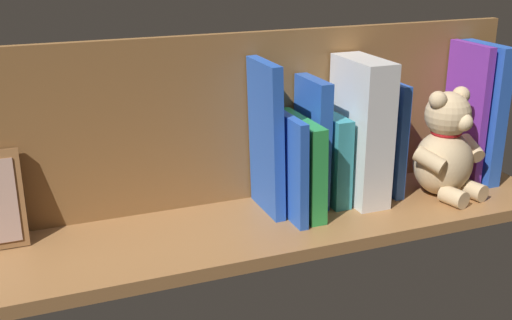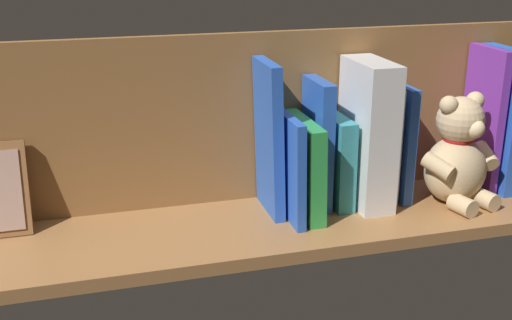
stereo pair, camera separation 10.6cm
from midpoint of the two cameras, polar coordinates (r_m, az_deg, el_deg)
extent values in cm
cube|color=#9E6B3D|center=(110.69, 2.76, -5.96)|extent=(111.82, 25.64, 2.20)
cube|color=olive|center=(114.36, 1.23, 3.66)|extent=(111.82, 1.50, 30.45)
cube|color=blue|center=(130.76, 22.95, 3.31)|extent=(2.77, 12.47, 26.87)
cube|color=purple|center=(129.41, 21.75, 3.34)|extent=(1.63, 11.24, 26.99)
ellipsoid|color=#D1B284|center=(122.84, 19.63, -0.85)|extent=(13.71, 12.80, 12.22)
sphere|color=#D1B284|center=(120.12, 20.13, 3.30)|extent=(8.40, 8.40, 8.40)
sphere|color=#D1B284|center=(121.70, 21.29, 4.90)|extent=(3.25, 3.25, 3.25)
sphere|color=#D1B284|center=(117.02, 19.28, 4.60)|extent=(3.25, 3.25, 3.25)
sphere|color=beige|center=(118.10, 21.38, 2.56)|extent=(3.25, 3.25, 3.25)
cylinder|color=#D1B284|center=(125.54, 22.03, 0.32)|extent=(3.53, 6.29, 4.52)
cylinder|color=#D1B284|center=(117.05, 18.40, -0.58)|extent=(5.70, 6.59, 4.52)
cylinder|color=#D1B284|center=(123.36, 22.03, -3.31)|extent=(4.22, 5.21, 3.25)
cylinder|color=#D1B284|center=(119.34, 20.34, -3.85)|extent=(4.22, 5.21, 3.25)
torus|color=red|center=(121.03, 19.95, 1.78)|extent=(6.72, 6.72, 0.95)
cube|color=blue|center=(120.77, 14.94, 1.56)|extent=(1.76, 11.07, 21.21)
cube|color=silver|center=(119.91, 13.89, 1.53)|extent=(1.37, 10.37, 21.25)
cube|color=silver|center=(115.65, 12.50, 2.23)|extent=(5.88, 13.75, 26.03)
cube|color=teal|center=(115.91, 9.73, -0.10)|extent=(3.32, 11.46, 16.28)
cube|color=blue|center=(113.82, 8.12, 1.38)|extent=(2.39, 10.58, 22.85)
cube|color=green|center=(111.38, 6.90, -0.63)|extent=(3.43, 15.48, 16.81)
cube|color=blue|center=(109.80, 5.49, -0.48)|extent=(1.97, 16.06, 18.19)
cube|color=blue|center=(109.61, 3.92, 1.87)|extent=(2.81, 11.53, 26.70)
camera|label=1|loc=(0.05, -87.14, 1.01)|focal=45.06mm
camera|label=2|loc=(0.05, 92.86, -1.01)|focal=45.06mm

